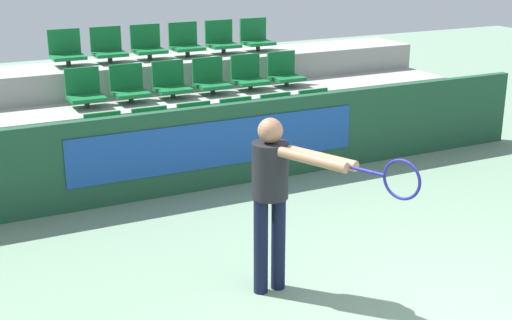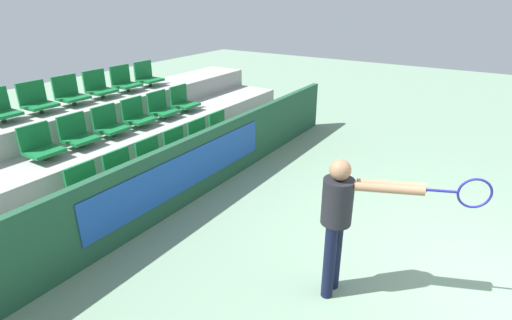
{
  "view_description": "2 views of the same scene",
  "coord_description": "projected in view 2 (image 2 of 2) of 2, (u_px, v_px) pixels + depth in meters",
  "views": [
    {
      "loc": [
        -3.75,
        -3.67,
        3.14
      ],
      "look_at": [
        -0.58,
        2.68,
        0.86
      ],
      "focal_mm": 50.0,
      "sensor_mm": 36.0,
      "label": 1
    },
    {
      "loc": [
        -4.53,
        0.3,
        3.16
      ],
      "look_at": [
        -0.43,
        2.9,
        1.1
      ],
      "focal_mm": 28.0,
      "sensor_mm": 36.0,
      "label": 2
    }
  ],
  "objects": [
    {
      "name": "ground_plane",
      "position": [
        488.0,
        288.0,
        4.61
      ],
      "size": [
        30.0,
        30.0,
        0.0
      ],
      "primitive_type": "plane",
      "color": "gray"
    },
    {
      "name": "barrier_wall",
      "position": [
        198.0,
        166.0,
        6.51
      ],
      "size": [
        9.01,
        0.14,
        1.08
      ],
      "color": "#1E4C33",
      "rests_on": "ground"
    },
    {
      "name": "bleacher_tier_front",
      "position": [
        174.0,
        176.0,
        6.93
      ],
      "size": [
        8.61,
        1.0,
        0.41
      ],
      "color": "#9E9E99",
      "rests_on": "ground"
    },
    {
      "name": "bleacher_tier_middle",
      "position": [
        133.0,
        153.0,
        7.34
      ],
      "size": [
        8.61,
        1.0,
        0.83
      ],
      "color": "#9E9E99",
      "rests_on": "ground"
    },
    {
      "name": "bleacher_tier_back",
      "position": [
        96.0,
        133.0,
        7.75
      ],
      "size": [
        8.61,
        1.0,
        1.24
      ],
      "color": "#9E9E99",
      "rests_on": "ground"
    },
    {
      "name": "stadium_chair_0",
      "position": [
        87.0,
        186.0,
        5.61
      ],
      "size": [
        0.48,
        0.42,
        0.53
      ],
      "color": "#333333",
      "rests_on": "bleacher_tier_front"
    },
    {
      "name": "stadium_chair_1",
      "position": [
        123.0,
        171.0,
        6.1
      ],
      "size": [
        0.48,
        0.42,
        0.53
      ],
      "color": "#333333",
      "rests_on": "bleacher_tier_front"
    },
    {
      "name": "stadium_chair_2",
      "position": [
        153.0,
        158.0,
        6.59
      ],
      "size": [
        0.48,
        0.42,
        0.53
      ],
      "color": "#333333",
      "rests_on": "bleacher_tier_front"
    },
    {
      "name": "stadium_chair_3",
      "position": [
        179.0,
        146.0,
        7.07
      ],
      "size": [
        0.48,
        0.42,
        0.53
      ],
      "color": "#333333",
      "rests_on": "bleacher_tier_front"
    },
    {
      "name": "stadium_chair_4",
      "position": [
        202.0,
        136.0,
        7.56
      ],
      "size": [
        0.48,
        0.42,
        0.53
      ],
      "color": "#333333",
      "rests_on": "bleacher_tier_front"
    },
    {
      "name": "stadium_chair_5",
      "position": [
        221.0,
        127.0,
        8.05
      ],
      "size": [
        0.48,
        0.42,
        0.53
      ],
      "color": "#333333",
      "rests_on": "bleacher_tier_front"
    },
    {
      "name": "stadium_chair_6",
      "position": [
        40.0,
        146.0,
        5.94
      ],
      "size": [
        0.48,
        0.42,
        0.53
      ],
      "color": "#333333",
      "rests_on": "bleacher_tier_middle"
    },
    {
      "name": "stadium_chair_7",
      "position": [
        77.0,
        134.0,
        6.43
      ],
      "size": [
        0.48,
        0.42,
        0.53
      ],
      "color": "#333333",
      "rests_on": "bleacher_tier_middle"
    },
    {
      "name": "stadium_chair_8",
      "position": [
        109.0,
        124.0,
        6.92
      ],
      "size": [
        0.48,
        0.42,
        0.53
      ],
      "color": "#333333",
      "rests_on": "bleacher_tier_middle"
    },
    {
      "name": "stadium_chair_9",
      "position": [
        137.0,
        115.0,
        7.4
      ],
      "size": [
        0.48,
        0.42,
        0.53
      ],
      "color": "#333333",
      "rests_on": "bleacher_tier_middle"
    },
    {
      "name": "stadium_chair_10",
      "position": [
        161.0,
        108.0,
        7.89
      ],
      "size": [
        0.48,
        0.42,
        0.53
      ],
      "color": "#333333",
      "rests_on": "bleacher_tier_middle"
    },
    {
      "name": "stadium_chair_11",
      "position": [
        183.0,
        101.0,
        8.38
      ],
      "size": [
        0.48,
        0.42,
        0.53
      ],
      "color": "#333333",
      "rests_on": "bleacher_tier_middle"
    },
    {
      "name": "stadium_chair_13",
      "position": [
        37.0,
        101.0,
        6.76
      ],
      "size": [
        0.48,
        0.42,
        0.53
      ],
      "color": "#333333",
      "rests_on": "bleacher_tier_back"
    },
    {
      "name": "stadium_chair_14",
      "position": [
        70.0,
        93.0,
        7.25
      ],
      "size": [
        0.48,
        0.42,
        0.53
      ],
      "color": "#333333",
      "rests_on": "bleacher_tier_back"
    },
    {
      "name": "stadium_chair_15",
      "position": [
        99.0,
        87.0,
        7.74
      ],
      "size": [
        0.48,
        0.42,
        0.53
      ],
      "color": "#333333",
      "rests_on": "bleacher_tier_back"
    },
    {
      "name": "stadium_chair_16",
      "position": [
        125.0,
        81.0,
        8.22
      ],
      "size": [
        0.48,
        0.42,
        0.53
      ],
      "color": "#333333",
      "rests_on": "bleacher_tier_back"
    },
    {
      "name": "stadium_chair_17",
      "position": [
        147.0,
        76.0,
        8.71
      ],
      "size": [
        0.48,
        0.42,
        0.53
      ],
      "color": "#333333",
      "rests_on": "bleacher_tier_back"
    },
    {
      "name": "tennis_player",
      "position": [
        344.0,
        214.0,
        4.16
      ],
      "size": [
        0.73,
        1.5,
        1.63
      ],
      "rotation": [
        0.0,
        0.0,
        0.39
      ],
      "color": "black",
      "rests_on": "ground"
    }
  ]
}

